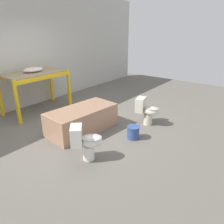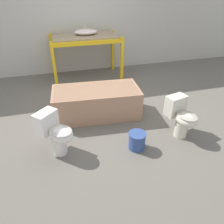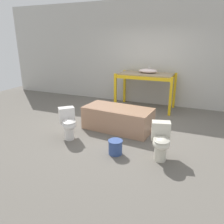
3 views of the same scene
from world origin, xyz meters
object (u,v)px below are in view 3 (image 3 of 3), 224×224
at_px(toilet_near, 161,141).
at_px(bucket_white, 115,147).
at_px(bathtub_main, 118,117).
at_px(toilet_far, 68,123).
at_px(sink_basin, 148,71).

xyz_separation_m(toilet_near, bucket_white, (-0.80, -0.14, -0.22)).
bearing_deg(bathtub_main, toilet_near, -34.68).
xyz_separation_m(toilet_near, toilet_far, (-1.98, 0.10, 0.00)).
relative_size(bathtub_main, toilet_far, 2.51).
relative_size(bathtub_main, toilet_near, 2.51).
bearing_deg(sink_basin, bucket_white, -86.29).
bearing_deg(bucket_white, toilet_near, 9.75).
relative_size(sink_basin, toilet_far, 0.87).
distance_m(bathtub_main, toilet_far, 1.18).
distance_m(sink_basin, bathtub_main, 2.14).
bearing_deg(toilet_near, bucket_white, 175.07).
distance_m(toilet_near, bucket_white, 0.84).
xyz_separation_m(sink_basin, bucket_white, (0.20, -3.08, -1.00)).
height_order(bathtub_main, toilet_far, toilet_far).
xyz_separation_m(sink_basin, bathtub_main, (-0.19, -1.96, -0.84)).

